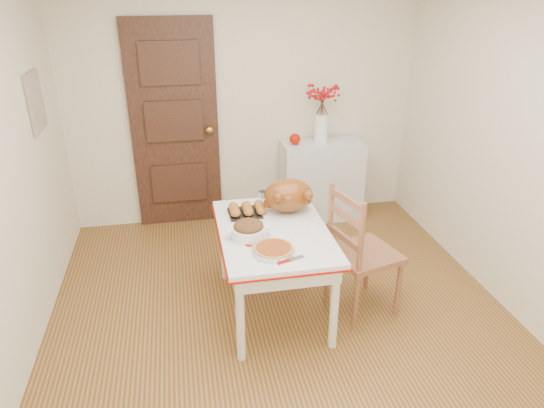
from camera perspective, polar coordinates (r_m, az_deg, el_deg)
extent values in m
cube|color=#5A3611|center=(3.74, 1.68, -14.37)|extent=(3.50, 4.00, 0.00)
cube|color=beige|center=(4.99, -3.28, 11.90)|extent=(3.50, 0.00, 2.50)
cube|color=beige|center=(3.88, 28.18, 5.16)|extent=(0.00, 4.00, 2.50)
cube|color=black|center=(4.97, -11.27, 8.80)|extent=(0.85, 0.06, 2.06)
cube|color=#B6A88A|center=(4.25, -25.88, 10.68)|extent=(0.03, 0.35, 0.45)
cube|color=silver|center=(5.20, 5.79, 2.73)|extent=(0.84, 0.37, 0.84)
sphere|color=#AB1000|center=(4.96, 2.68, 7.58)|extent=(0.11, 0.11, 0.11)
cylinder|color=#8A3C13|center=(3.25, 0.17, -5.28)|extent=(0.35, 0.35, 0.06)
cylinder|color=white|center=(3.92, -1.10, 0.70)|extent=(0.09, 0.09, 0.12)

